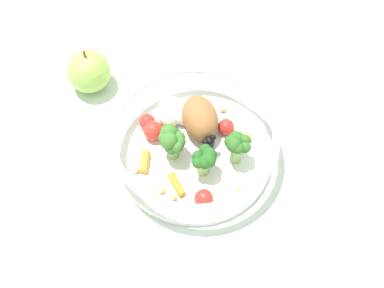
# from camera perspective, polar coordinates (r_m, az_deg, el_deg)

# --- Properties ---
(ground_plane) EXTENTS (2.40, 2.40, 0.00)m
(ground_plane) POSITION_cam_1_polar(r_m,az_deg,el_deg) (0.82, -0.24, -0.62)
(ground_plane) COLOR silver
(food_container) EXTENTS (0.24, 0.24, 0.07)m
(food_container) POSITION_cam_1_polar(r_m,az_deg,el_deg) (0.79, -0.07, 0.50)
(food_container) COLOR white
(food_container) RESTS_ON ground_plane
(loose_apple) EXTENTS (0.07, 0.07, 0.08)m
(loose_apple) POSITION_cam_1_polar(r_m,az_deg,el_deg) (0.88, -10.50, 7.31)
(loose_apple) COLOR #8CB74C
(loose_apple) RESTS_ON ground_plane
(folded_napkin) EXTENTS (0.17, 0.16, 0.01)m
(folded_napkin) POSITION_cam_1_polar(r_m,az_deg,el_deg) (0.78, 15.33, -10.00)
(folded_napkin) COLOR white
(folded_napkin) RESTS_ON ground_plane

